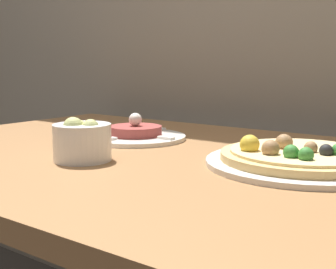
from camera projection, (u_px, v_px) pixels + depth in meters
The scene contains 4 objects.
dining_table at pixel (164, 197), 0.97m from camera, with size 1.31×0.86×0.73m.
pizza_plate at pixel (300, 158), 0.85m from camera, with size 0.35×0.35×0.06m.
tartare_plate at pixel (135, 134), 1.13m from camera, with size 0.24×0.24×0.06m.
small_bowl at pixel (82, 141), 0.89m from camera, with size 0.11×0.11×0.08m.
Camera 1 is at (0.57, -0.32, 0.92)m, focal length 50.00 mm.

